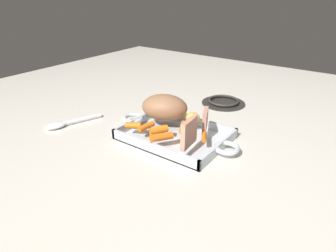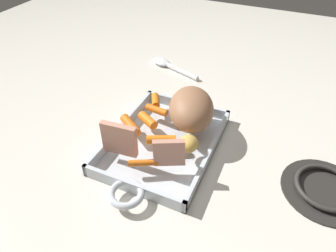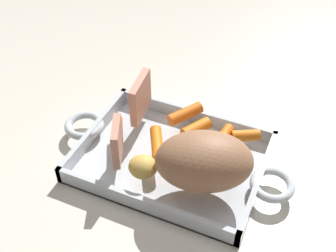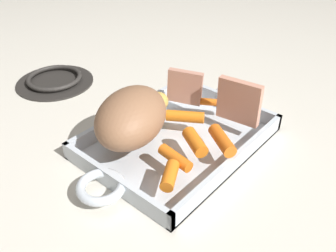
{
  "view_description": "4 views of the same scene",
  "coord_description": "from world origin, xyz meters",
  "px_view_note": "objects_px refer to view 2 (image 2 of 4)",
  "views": [
    {
      "loc": [
        -0.48,
        0.71,
        0.46
      ],
      "look_at": [
        0.01,
        0.03,
        0.05
      ],
      "focal_mm": 31.61,
      "sensor_mm": 36.0,
      "label": 1
    },
    {
      "loc": [
        -0.49,
        -0.23,
        0.52
      ],
      "look_at": [
        0.01,
        -0.01,
        0.06
      ],
      "focal_mm": 31.76,
      "sensor_mm": 36.0,
      "label": 2
    },
    {
      "loc": [
        0.21,
        -0.49,
        0.58
      ],
      "look_at": [
        -0.02,
        0.02,
        0.07
      ],
      "focal_mm": 45.83,
      "sensor_mm": 36.0,
      "label": 3
    },
    {
      "loc": [
        0.41,
        0.33,
        0.41
      ],
      "look_at": [
        0.02,
        -0.01,
        0.05
      ],
      "focal_mm": 38.15,
      "sensor_mm": 36.0,
      "label": 4
    }
  ],
  "objects_px": {
    "baby_carrot_northeast": "(148,120)",
    "baby_carrot_center_left": "(156,101)",
    "baby_carrot_northwest": "(161,140)",
    "stove_burner_rear": "(325,189)",
    "roast_slice_outer": "(169,153)",
    "roasting_dish": "(164,142)",
    "roast_slice_thick": "(119,139)",
    "pork_roast": "(191,109)",
    "baby_carrot_long": "(130,125)",
    "baby_carrot_southwest": "(144,163)",
    "serving_spoon": "(169,65)",
    "baby_carrot_short": "(156,110)",
    "potato_corner": "(189,144)"
  },
  "relations": [
    {
      "from": "baby_carrot_northeast",
      "to": "baby_carrot_center_left",
      "type": "xyz_separation_m",
      "value": [
        0.09,
        0.02,
        -0.0
      ]
    },
    {
      "from": "baby_carrot_northwest",
      "to": "stove_burner_rear",
      "type": "bearing_deg",
      "value": -84.3
    },
    {
      "from": "roast_slice_outer",
      "to": "roasting_dish",
      "type": "bearing_deg",
      "value": 31.98
    },
    {
      "from": "roast_slice_thick",
      "to": "stove_burner_rear",
      "type": "height_order",
      "value": "roast_slice_thick"
    },
    {
      "from": "pork_roast",
      "to": "baby_carrot_long",
      "type": "height_order",
      "value": "pork_roast"
    },
    {
      "from": "baby_carrot_southwest",
      "to": "serving_spoon",
      "type": "height_order",
      "value": "baby_carrot_southwest"
    },
    {
      "from": "pork_roast",
      "to": "baby_carrot_center_left",
      "type": "xyz_separation_m",
      "value": [
        0.04,
        0.12,
        -0.03
      ]
    },
    {
      "from": "baby_carrot_northwest",
      "to": "baby_carrot_long",
      "type": "relative_size",
      "value": 1.0
    },
    {
      "from": "roast_slice_thick",
      "to": "stove_burner_rear",
      "type": "xyz_separation_m",
      "value": [
        0.1,
        -0.44,
        -0.07
      ]
    },
    {
      "from": "pork_roast",
      "to": "stove_burner_rear",
      "type": "distance_m",
      "value": 0.35
    },
    {
      "from": "roast_slice_thick",
      "to": "baby_carrot_center_left",
      "type": "height_order",
      "value": "roast_slice_thick"
    },
    {
      "from": "roasting_dish",
      "to": "baby_carrot_short",
      "type": "xyz_separation_m",
      "value": [
        0.08,
        0.06,
        0.03
      ]
    },
    {
      "from": "baby_carrot_long",
      "to": "potato_corner",
      "type": "height_order",
      "value": "potato_corner"
    },
    {
      "from": "baby_carrot_northeast",
      "to": "pork_roast",
      "type": "bearing_deg",
      "value": -63.27
    },
    {
      "from": "roast_slice_thick",
      "to": "baby_carrot_southwest",
      "type": "bearing_deg",
      "value": -101.93
    },
    {
      "from": "baby_carrot_center_left",
      "to": "baby_carrot_southwest",
      "type": "relative_size",
      "value": 0.78
    },
    {
      "from": "serving_spoon",
      "to": "baby_carrot_center_left",
      "type": "bearing_deg",
      "value": 125.8
    },
    {
      "from": "potato_corner",
      "to": "serving_spoon",
      "type": "bearing_deg",
      "value": 29.67
    },
    {
      "from": "baby_carrot_northwest",
      "to": "baby_carrot_short",
      "type": "relative_size",
      "value": 1.13
    },
    {
      "from": "baby_carrot_short",
      "to": "baby_carrot_southwest",
      "type": "height_order",
      "value": "baby_carrot_short"
    },
    {
      "from": "roast_slice_outer",
      "to": "baby_carrot_southwest",
      "type": "xyz_separation_m",
      "value": [
        -0.03,
        0.05,
        -0.03
      ]
    },
    {
      "from": "baby_carrot_short",
      "to": "baby_carrot_southwest",
      "type": "relative_size",
      "value": 0.95
    },
    {
      "from": "roasting_dish",
      "to": "baby_carrot_center_left",
      "type": "xyz_separation_m",
      "value": [
        0.11,
        0.08,
        0.03
      ]
    },
    {
      "from": "roasting_dish",
      "to": "pork_roast",
      "type": "distance_m",
      "value": 0.11
    },
    {
      "from": "roast_slice_outer",
      "to": "baby_carrot_center_left",
      "type": "relative_size",
      "value": 1.35
    },
    {
      "from": "baby_carrot_northeast",
      "to": "baby_carrot_short",
      "type": "bearing_deg",
      "value": -0.55
    },
    {
      "from": "roast_slice_outer",
      "to": "roast_slice_thick",
      "type": "distance_m",
      "value": 0.12
    },
    {
      "from": "baby_carrot_center_left",
      "to": "serving_spoon",
      "type": "relative_size",
      "value": 0.25
    },
    {
      "from": "baby_carrot_northeast",
      "to": "potato_corner",
      "type": "bearing_deg",
      "value": -109.52
    },
    {
      "from": "roasting_dish",
      "to": "baby_carrot_southwest",
      "type": "xyz_separation_m",
      "value": [
        -0.11,
        -0.0,
        0.03
      ]
    },
    {
      "from": "baby_carrot_center_left",
      "to": "roast_slice_outer",
      "type": "bearing_deg",
      "value": -146.77
    },
    {
      "from": "roasting_dish",
      "to": "baby_carrot_short",
      "type": "bearing_deg",
      "value": 36.33
    },
    {
      "from": "baby_carrot_long",
      "to": "stove_burner_rear",
      "type": "xyz_separation_m",
      "value": [
        0.02,
        -0.46,
        -0.04
      ]
    },
    {
      "from": "pork_roast",
      "to": "stove_burner_rear",
      "type": "relative_size",
      "value": 0.87
    },
    {
      "from": "baby_carrot_center_left",
      "to": "stove_burner_rear",
      "type": "bearing_deg",
      "value": -102.77
    },
    {
      "from": "pork_roast",
      "to": "baby_carrot_northeast",
      "type": "xyz_separation_m",
      "value": [
        -0.05,
        0.1,
        -0.03
      ]
    },
    {
      "from": "baby_carrot_northwest",
      "to": "potato_corner",
      "type": "height_order",
      "value": "potato_corner"
    },
    {
      "from": "baby_carrot_center_left",
      "to": "baby_carrot_northwest",
      "type": "bearing_deg",
      "value": -149.46
    },
    {
      "from": "baby_carrot_southwest",
      "to": "baby_carrot_northeast",
      "type": "bearing_deg",
      "value": 23.46
    },
    {
      "from": "baby_carrot_northwest",
      "to": "baby_carrot_short",
      "type": "bearing_deg",
      "value": 31.02
    },
    {
      "from": "baby_carrot_long",
      "to": "potato_corner",
      "type": "distance_m",
      "value": 0.16
    },
    {
      "from": "baby_carrot_long",
      "to": "baby_carrot_short",
      "type": "xyz_separation_m",
      "value": [
        0.09,
        -0.03,
        -0.0
      ]
    },
    {
      "from": "potato_corner",
      "to": "baby_carrot_short",
      "type": "bearing_deg",
      "value": 52.98
    },
    {
      "from": "baby_carrot_southwest",
      "to": "baby_carrot_long",
      "type": "bearing_deg",
      "value": 42.26
    },
    {
      "from": "baby_carrot_center_left",
      "to": "baby_carrot_southwest",
      "type": "bearing_deg",
      "value": -160.61
    },
    {
      "from": "pork_roast",
      "to": "potato_corner",
      "type": "height_order",
      "value": "pork_roast"
    },
    {
      "from": "baby_carrot_northwest",
      "to": "stove_burner_rear",
      "type": "distance_m",
      "value": 0.37
    },
    {
      "from": "roast_slice_thick",
      "to": "baby_carrot_short",
      "type": "xyz_separation_m",
      "value": [
        0.17,
        -0.01,
        -0.03
      ]
    },
    {
      "from": "baby_carrot_center_left",
      "to": "baby_carrot_long",
      "type": "height_order",
      "value": "baby_carrot_long"
    },
    {
      "from": "roast_slice_thick",
      "to": "pork_roast",
      "type": "bearing_deg",
      "value": -32.86
    }
  ]
}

